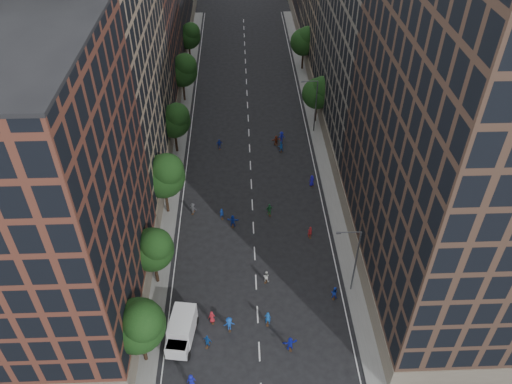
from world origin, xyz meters
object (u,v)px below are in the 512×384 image
streetlamp_near (354,258)px  skater_1 (268,318)px  cargo_van (182,330)px  skater_2 (334,293)px  skater_0 (191,381)px  streetlamp_far (315,103)px

streetlamp_near → skater_1: 11.11m
cargo_van → skater_2: bearing=24.6°
cargo_van → skater_0: size_ratio=3.10×
streetlamp_near → streetlamp_far: 33.00m
skater_0 → skater_1: 10.14m
streetlamp_near → skater_1: (-9.36, -4.19, -4.28)m
cargo_van → skater_1: 8.95m
cargo_van → skater_2: 16.96m
streetlamp_near → skater_2: bearing=-151.4°
skater_0 → skater_2: 18.02m
streetlamp_near → cargo_van: (-18.15, -5.73, -3.72)m
skater_0 → skater_2: skater_0 is taller
skater_1 → streetlamp_near: bearing=-148.9°
streetlamp_near → skater_0: 20.60m
streetlamp_near → skater_2: (-1.87, -1.02, -4.38)m
cargo_van → skater_0: (1.28, -5.27, -0.57)m
streetlamp_near → skater_0: bearing=-146.9°
skater_2 → streetlamp_near: bearing=-133.9°
streetlamp_far → skater_0: streetlamp_far is taller
skater_2 → skater_0: bearing=51.1°
skater_1 → skater_2: skater_1 is taller
streetlamp_far → skater_2: bearing=-93.1°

